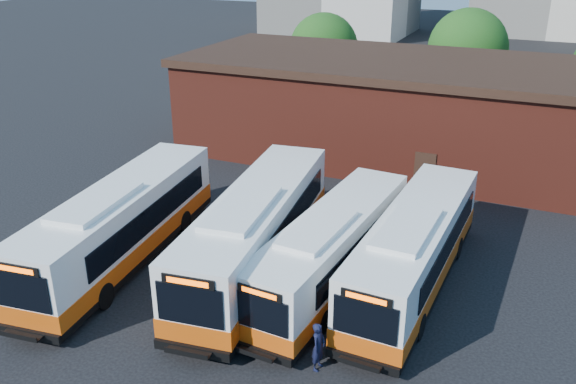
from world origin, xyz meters
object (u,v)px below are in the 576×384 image
at_px(bus_east, 414,253).
at_px(transit_worker, 318,347).
at_px(bus_midwest, 256,234).
at_px(bus_mideast, 331,252).
at_px(bus_west, 121,227).

distance_m(bus_east, transit_worker, 6.80).
height_order(bus_midwest, transit_worker, bus_midwest).
xyz_separation_m(bus_mideast, transit_worker, (1.49, -5.34, -0.62)).
distance_m(bus_west, bus_east, 12.87).
height_order(bus_east, transit_worker, bus_east).
bearing_deg(bus_midwest, transit_worker, -53.71).
distance_m(bus_mideast, bus_east, 3.40).
distance_m(bus_west, transit_worker, 11.39).
bearing_deg(bus_mideast, bus_east, 25.04).
bearing_deg(bus_east, bus_midwest, -166.44).
bearing_deg(bus_midwest, bus_east, 4.26).
height_order(bus_mideast, bus_east, bus_east).
bearing_deg(transit_worker, bus_west, 76.02).
bearing_deg(bus_east, bus_west, -164.04).
height_order(bus_midwest, bus_east, bus_midwest).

